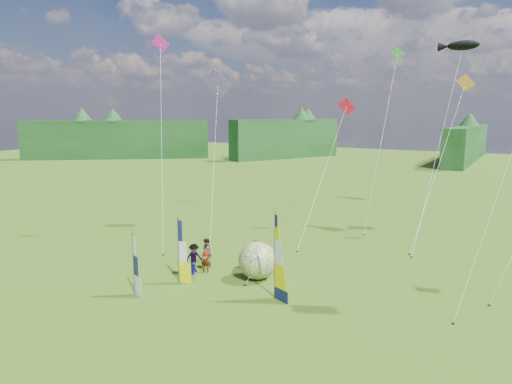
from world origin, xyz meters
The scene contains 17 objects.
ground centered at (0.00, 0.00, 0.00)m, with size 220.00×220.00×0.00m, color #3E640C.
treeline_ring centered at (0.00, 0.00, 4.00)m, with size 210.00×210.00×8.00m, color #245125, non-canonical shape.
feather_banner_main centered at (0.67, 3.16, 2.29)m, with size 1.25×0.10×4.58m, color #111B49, non-canonical shape.
side_banner_left centered at (-5.23, 2.30, 1.87)m, with size 1.04×0.10×3.74m, color #EFE900, non-canonical shape.
side_banner_far centered at (-6.14, -0.33, 1.66)m, with size 0.98×0.10×3.33m, color white, non-canonical shape.
bol_inflatable centered at (-1.62, 5.16, 1.13)m, with size 2.27×2.27×2.27m, color navy.
spectator_a centered at (-4.94, 4.47, 0.81)m, with size 0.59×0.39×1.63m, color #66594C.
spectator_b centered at (-5.47, 5.28, 0.94)m, with size 0.91×0.45×1.87m, color #66594C.
spectator_c centered at (-5.62, 4.16, 0.90)m, with size 1.16×0.43×1.80m, color #66594C.
spectator_d centered at (-2.87, 7.00, 0.87)m, with size 1.02×0.42×1.74m, color #66594C.
camp_chair centered at (-4.90, 2.77, 0.49)m, with size 0.57×0.57×0.99m, color #08096B, non-canonical shape.
kite_whale centered at (5.76, 19.88, 8.45)m, with size 3.76×14.59×16.91m, color black, non-canonical shape.
kite_rainbow_delta centered at (-9.98, 12.33, 7.28)m, with size 8.53×11.35×14.56m, color red, non-canonical shape.
small_kite_red centered at (-1.97, 15.82, 5.82)m, with size 2.57×11.78×11.63m, color red, non-canonical shape.
small_kite_orange centered at (6.02, 18.56, 6.64)m, with size 4.09×10.00×13.28m, color orange, non-canonical shape.
small_kite_pink centered at (-11.78, 8.25, 8.22)m, with size 6.78×7.60×16.44m, color #E31EA0, non-canonical shape.
small_kite_green centered at (0.53, 22.65, 8.11)m, with size 2.26×10.88×16.23m, color green, non-canonical shape.
Camera 1 is at (11.83, -17.15, 9.76)m, focal length 32.00 mm.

